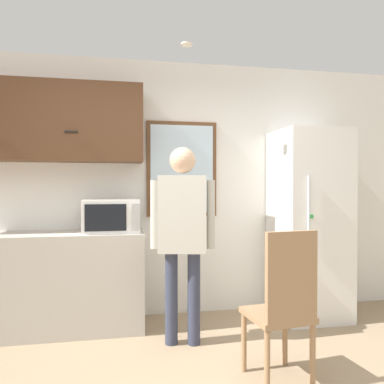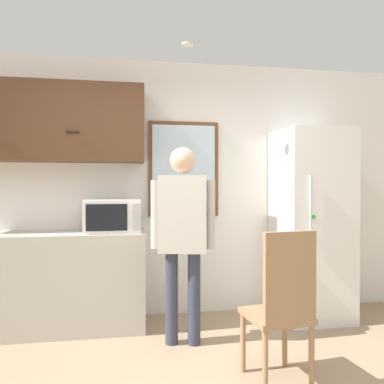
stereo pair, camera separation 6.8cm
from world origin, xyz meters
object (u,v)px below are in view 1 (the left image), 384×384
microwave (112,216)px  chair (284,302)px  person (183,224)px  refrigerator (308,224)px

microwave → chair: (1.19, -1.27, -0.51)m
person → refrigerator: bearing=30.1°
microwave → refrigerator: (2.03, -0.03, -0.11)m
microwave → person: person is taller
person → refrigerator: (1.42, 0.44, -0.07)m
refrigerator → chair: bearing=-124.2°
person → chair: size_ratio=1.59×
person → chair: (0.57, -0.80, -0.46)m
person → chair: 1.09m
chair → refrigerator: bearing=-131.2°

